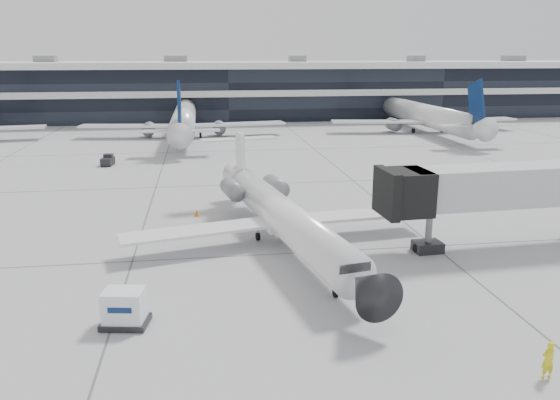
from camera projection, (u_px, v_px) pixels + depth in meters
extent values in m
plane|color=#9C9C9E|center=(289.00, 253.00, 35.74)|extent=(220.00, 220.00, 0.00)
cube|color=black|center=(226.00, 93.00, 112.85)|extent=(170.00, 22.00, 10.00)
cylinder|color=white|center=(284.00, 217.00, 36.54)|extent=(6.16, 21.56, 2.42)
cone|color=black|center=(367.00, 287.00, 25.55)|extent=(2.82, 2.89, 2.42)
cone|color=white|center=(239.00, 176.00, 47.62)|extent=(2.76, 3.22, 2.29)
cube|color=white|center=(196.00, 231.00, 35.74)|extent=(10.11, 4.66, 0.20)
cube|color=white|center=(357.00, 215.00, 39.29)|extent=(10.03, 3.37, 0.20)
cylinder|color=slate|center=(232.00, 189.00, 42.62)|extent=(1.86, 3.23, 1.34)
cylinder|color=slate|center=(276.00, 186.00, 43.71)|extent=(1.86, 3.23, 1.34)
cube|color=white|center=(240.00, 156.00, 46.64)|extent=(0.66, 2.33, 4.03)
cube|color=white|center=(239.00, 139.00, 46.60)|extent=(6.59, 2.54, 0.14)
cylinder|color=black|center=(335.00, 293.00, 29.21)|extent=(0.25, 0.52, 0.50)
cylinder|color=black|center=(258.00, 236.00, 38.22)|extent=(0.31, 0.60, 0.57)
cylinder|color=black|center=(294.00, 232.00, 39.04)|extent=(0.31, 0.60, 0.57)
cube|color=silver|center=(508.00, 185.00, 36.03)|extent=(14.02, 3.56, 2.58)
cube|color=black|center=(407.00, 192.00, 34.68)|extent=(2.75, 3.32, 2.78)
cylinder|color=slate|center=(429.00, 232.00, 35.72)|extent=(0.44, 0.44, 2.78)
cube|color=black|center=(428.00, 247.00, 35.99)|extent=(1.86, 1.49, 0.69)
imported|color=yellow|center=(548.00, 360.00, 21.79)|extent=(0.63, 0.45, 1.62)
cube|color=black|center=(126.00, 322.00, 26.21)|extent=(2.42, 1.96, 0.26)
cube|color=white|center=(124.00, 305.00, 25.98)|extent=(2.11, 1.73, 1.51)
cone|color=orange|center=(196.00, 213.00, 43.88)|extent=(0.36, 0.36, 0.56)
cube|color=orange|center=(197.00, 216.00, 43.95)|extent=(0.42, 0.42, 0.03)
cube|color=black|center=(108.00, 161.00, 63.98)|extent=(1.45, 2.16, 0.83)
cube|color=black|center=(108.00, 156.00, 64.28)|extent=(1.11, 0.95, 0.46)
cylinder|color=black|center=(105.00, 163.00, 64.76)|extent=(0.22, 0.42, 0.40)
cylinder|color=black|center=(114.00, 163.00, 64.78)|extent=(0.22, 0.42, 0.40)
cylinder|color=black|center=(102.00, 165.00, 63.35)|extent=(0.22, 0.42, 0.40)
cylinder|color=black|center=(110.00, 165.00, 63.36)|extent=(0.22, 0.42, 0.40)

